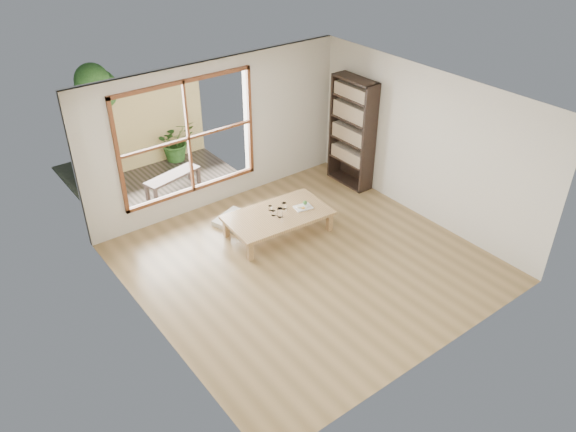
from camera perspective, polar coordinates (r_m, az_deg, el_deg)
name	(u,v)px	position (r m, az deg, el deg)	size (l,w,h in m)	color
ground	(305,262)	(8.80, 1.79, -4.68)	(5.00, 5.00, 0.00)	#96794B
low_table	(278,216)	(9.29, -1.02, -0.02)	(1.78, 1.08, 0.38)	tan
floor_cushion	(237,221)	(9.74, -5.25, -0.48)	(0.62, 0.62, 0.09)	beige
bookshelf	(352,133)	(10.61, 6.54, 8.41)	(0.33, 0.93, 2.08)	black
glass_tall	(280,213)	(9.15, -0.83, 0.35)	(0.09, 0.09, 0.16)	silver
glass_mid	(284,206)	(9.38, -0.41, 1.04)	(0.08, 0.08, 0.11)	silver
glass_short	(270,208)	(9.35, -1.82, 0.82)	(0.06, 0.06, 0.08)	silver
glass_small	(273,213)	(9.21, -1.48, 0.30)	(0.07, 0.07, 0.09)	silver
food_tray	(303,206)	(9.44, 1.58, 1.00)	(0.33, 0.26, 0.09)	white
deck	(167,185)	(11.13, -12.23, 3.08)	(2.80, 2.00, 0.05)	#3E342D
garden_bench	(173,177)	(10.70, -11.63, 3.86)	(1.17, 0.58, 0.36)	black
bamboo_fence	(138,126)	(11.59, -14.98, 8.86)	(2.80, 0.06, 1.80)	#DAC770
shrub_right	(175,140)	(11.87, -11.38, 7.54)	(0.77, 0.67, 0.86)	#326224
shrub_left	(101,160)	(11.24, -18.44, 5.46)	(0.56, 0.45, 1.02)	#326224
garden_tree	(92,93)	(11.39, -19.27, 11.69)	(1.04, 0.85, 2.22)	#4C3D2D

